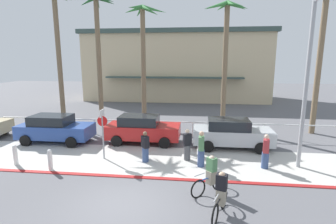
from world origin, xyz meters
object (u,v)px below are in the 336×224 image
object	(u,v)px
pedestrian_2	(201,150)
pedestrian_3	(145,148)
car_silver_3	(231,133)
pedestrian_1	(187,146)
bollard_1	(50,160)
cyclist_black_1	(221,195)
stop_sign_bike_lane	(103,127)
pedestrian_0	(266,153)
palm_tree_1	(98,33)
palm_tree_0	(56,28)
cyclist_blue_0	(210,175)
palm_tree_3	(226,34)
car_blue_1	(55,128)
palm_tree_4	(322,30)
bollard_0	(15,155)
car_red_2	(142,129)
streetlight_curb	(309,76)
palm_tree_2	(144,41)

from	to	relation	value
pedestrian_2	pedestrian_3	distance (m)	2.74
car_silver_3	pedestrian_1	xyz separation A→B (m)	(-2.42, -2.19, -0.12)
pedestrian_1	pedestrian_3	distance (m)	2.09
bollard_1	pedestrian_2	xyz separation A→B (m)	(6.84, 1.21, 0.29)
cyclist_black_1	stop_sign_bike_lane	bearing A→B (deg)	142.03
car_silver_3	pedestrian_0	world-z (taller)	car_silver_3
stop_sign_bike_lane	car_silver_3	size ratio (longest dim) A/B	0.58
bollard_1	pedestrian_2	world-z (taller)	pedestrian_2
palm_tree_1	palm_tree_0	bearing A→B (deg)	-170.57
cyclist_blue_0	palm_tree_3	bearing A→B (deg)	82.67
cyclist_blue_0	car_silver_3	bearing A→B (deg)	75.46
car_blue_1	palm_tree_4	bearing A→B (deg)	13.64
pedestrian_1	pedestrian_2	distance (m)	1.03
stop_sign_bike_lane	cyclist_blue_0	distance (m)	6.07
palm_tree_3	cyclist_blue_0	size ratio (longest dim) A/B	5.97
bollard_0	palm_tree_3	size ratio (longest dim) A/B	0.11
pedestrian_0	pedestrian_3	distance (m)	5.68
palm_tree_0	palm_tree_4	distance (m)	18.32
car_red_2	streetlight_curb	bearing A→B (deg)	-20.52
palm_tree_2	cyclist_black_1	distance (m)	14.04
bollard_1	pedestrian_3	bearing A→B (deg)	19.78
palm_tree_2	pedestrian_0	xyz separation A→B (m)	(7.30, -7.84, -5.56)
cyclist_black_1	pedestrian_2	size ratio (longest dim) A/B	1.00
car_blue_1	pedestrian_0	xyz separation A→B (m)	(11.80, -2.58, -0.11)
streetlight_curb	bollard_1	bearing A→B (deg)	-172.56
pedestrian_2	pedestrian_3	xyz separation A→B (m)	(-2.72, 0.27, -0.09)
bollard_0	palm_tree_0	world-z (taller)	palm_tree_0
car_red_2	cyclist_blue_0	bearing A→B (deg)	-56.02
pedestrian_2	car_red_2	bearing A→B (deg)	136.83
stop_sign_bike_lane	cyclist_blue_0	bearing A→B (deg)	-28.64
bollard_0	cyclist_blue_0	bearing A→B (deg)	-9.97
palm_tree_0	palm_tree_4	bearing A→B (deg)	-1.64
pedestrian_0	pedestrian_2	bearing A→B (deg)	-176.66
stop_sign_bike_lane	pedestrian_0	bearing A→B (deg)	-2.03
cyclist_blue_0	pedestrian_0	distance (m)	3.69
car_blue_1	cyclist_blue_0	size ratio (longest dim) A/B	2.93
cyclist_black_1	pedestrian_1	size ratio (longest dim) A/B	1.07
palm_tree_4	pedestrian_1	world-z (taller)	palm_tree_4
palm_tree_3	pedestrian_3	world-z (taller)	palm_tree_3
bollard_0	palm_tree_1	distance (m)	10.73
palm_tree_3	cyclist_black_1	world-z (taller)	palm_tree_3
bollard_0	cyclist_black_1	xyz separation A→B (m)	(9.47, -3.06, 0.18)
streetlight_curb	cyclist_blue_0	distance (m)	6.16
palm_tree_1	car_red_2	bearing A→B (deg)	-46.25
bollard_0	palm_tree_4	distance (m)	19.15
palm_tree_4	pedestrian_2	bearing A→B (deg)	-138.37
pedestrian_1	palm_tree_4	bearing A→B (deg)	35.87
stop_sign_bike_lane	car_red_2	size ratio (longest dim) A/B	0.58
car_blue_1	car_red_2	distance (m)	5.35
stop_sign_bike_lane	pedestrian_3	distance (m)	2.40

